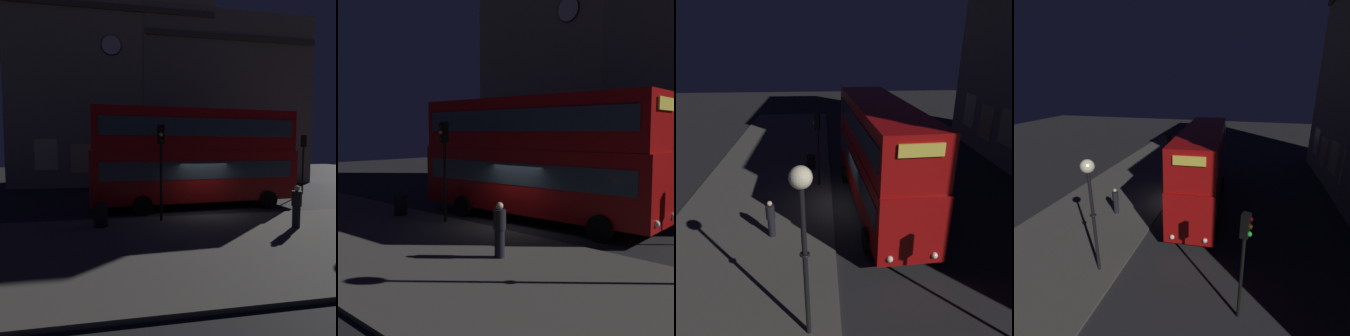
% 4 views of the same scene
% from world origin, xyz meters
% --- Properties ---
extents(ground_plane, '(80.00, 80.00, 0.00)m').
position_xyz_m(ground_plane, '(0.00, 0.00, 0.00)').
color(ground_plane, '#232326').
extents(sidewalk_slab, '(44.00, 7.61, 0.12)m').
position_xyz_m(sidewalk_slab, '(0.00, -4.74, 0.06)').
color(sidewalk_slab, '#4C4944').
rests_on(sidewalk_slab, ground).
extents(double_decker_bus, '(11.43, 3.31, 5.32)m').
position_xyz_m(double_decker_bus, '(-0.14, 1.42, 2.96)').
color(double_decker_bus, '#9E0C0C').
rests_on(double_decker_bus, ground).
extents(traffic_light_near_kerb, '(0.36, 0.39, 4.17)m').
position_xyz_m(traffic_light_near_kerb, '(-2.48, -1.63, 3.11)').
color(traffic_light_near_kerb, black).
rests_on(traffic_light_near_kerb, sidewalk_slab).
extents(street_lamp, '(0.58, 0.58, 5.20)m').
position_xyz_m(street_lamp, '(7.73, -1.88, 4.18)').
color(street_lamp, black).
rests_on(street_lamp, sidewalk_slab).
extents(pedestrian, '(0.38, 0.38, 1.68)m').
position_xyz_m(pedestrian, '(2.66, -3.63, 0.98)').
color(pedestrian, black).
rests_on(pedestrian, sidewalk_slab).
extents(litter_bin, '(0.56, 0.56, 0.94)m').
position_xyz_m(litter_bin, '(-5.02, -2.14, 0.59)').
color(litter_bin, black).
rests_on(litter_bin, sidewalk_slab).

